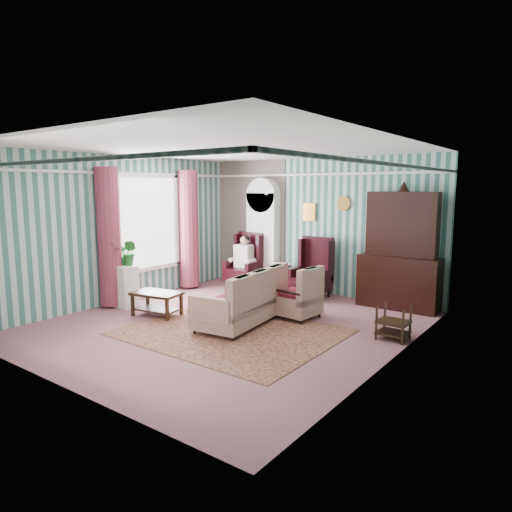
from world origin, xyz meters
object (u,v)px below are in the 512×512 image
Objects in this scene: wingback_right at (311,268)px; coffee_table at (157,304)px; floral_armchair at (297,293)px; plant_stand at (123,286)px; seated_woman at (244,262)px; wingback_left at (244,260)px; sofa at (241,292)px; dresser_hutch at (400,247)px; nest_table at (393,322)px; bookcase at (263,238)px; round_side_table at (280,278)px.

wingback_right reaches higher than coffee_table.
plant_stand is at bearing 117.39° from floral_armchair.
seated_woman is 2.83m from coffee_table.
seated_woman is (0.00, 0.00, -0.04)m from wingback_left.
sofa is 1.63m from coffee_table.
dresser_hutch is at bearing -41.95° from sofa.
nest_table is at bearing -72.61° from dresser_hutch.
plant_stand is at bearing -144.92° from dresser_hutch.
wingback_left is at bearing 159.15° from nest_table.
wingback_right is 2.31× the size of nest_table.
bookcase reaches higher than nest_table.
dresser_hutch reaches higher than round_side_table.
sofa is 2.16× the size of floral_armchair.
wingback_right is 3.76m from plant_stand.
dresser_hutch reaches higher than nest_table.
floral_armchair is (3.10, 1.31, 0.04)m from plant_stand.
seated_woman is (-0.25, -0.39, -0.53)m from bookcase.
wingback_left is at bearing 0.00° from seated_woman.
wingback_right is 1.56× the size of plant_stand.
nest_table is (0.57, -1.82, -0.91)m from dresser_hutch.
seated_woman is (-1.75, 0.00, -0.04)m from wingback_right.
dresser_hutch is 4.60m from coffee_table.
nest_table is 0.68× the size of plant_stand.
coffee_table is (-2.09, -1.36, -0.23)m from floral_armchair.
plant_stand is 0.91× the size of floral_armchair.
bookcase is 2.83m from floral_armchair.
bookcase is 3.73× the size of round_side_table.
nest_table is at bearing 17.96° from coffee_table.
round_side_table is at bearing 9.46° from wingback_left.
sofa is at bearing -90.57° from wingback_right.
wingback_right reaches higher than seated_woman.
coffee_table is (-3.29, -3.07, -0.97)m from dresser_hutch.
wingback_right is at bearing -7.69° from sofa.
wingback_left reaches higher than sofa.
nest_table is at bearing -79.87° from sofa.
dresser_hutch is at bearing 4.41° from wingback_left.
sofa is at bearing -124.83° from dresser_hutch.
sofa is (1.73, -2.28, -0.09)m from wingback_left.
nest_table is at bearing 13.84° from plant_stand.
bookcase reaches higher than wingback_left.
nest_table is at bearing -89.17° from floral_armchair.
wingback_right reaches higher than sofa.
sofa reaches higher than floral_armchair.
seated_woman reaches higher than coffee_table.
floral_armchair is at bearing -125.09° from dresser_hutch.
wingback_left is 2.86m from sofa.
round_side_table is at bearing 169.99° from wingback_right.
wingback_right is 1.45× the size of coffee_table.
wingback_left is 2.31× the size of nest_table.
seated_woman is at bearing 73.78° from plant_stand.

